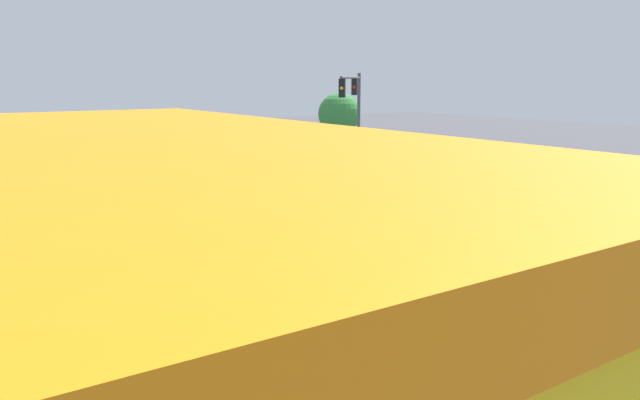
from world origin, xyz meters
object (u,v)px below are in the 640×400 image
at_px(car_5, 230,172).
at_px(tree_corner_a, 339,114).
at_px(car_2, 176,223).
at_px(car_3, 327,199).
at_px(traffic_signal_mast, 354,107).
at_px(car_0, 555,172).

height_order(car_5, tree_corner_a, tree_corner_a).
xyz_separation_m(car_2, car_3, (0.74, -7.41, 0.00)).
relative_size(traffic_signal_mast, tree_corner_a, 1.25).
bearing_deg(car_0, traffic_signal_mast, -20.00).
bearing_deg(car_0, car_3, -2.32).
relative_size(car_0, car_2, 1.02).
xyz_separation_m(car_2, car_5, (11.00, -7.67, -0.06)).
relative_size(car_0, tree_corner_a, 0.86).
bearing_deg(car_2, tree_corner_a, -141.49).
bearing_deg(traffic_signal_mast, car_0, 115.36).
distance_m(car_0, tree_corner_a, 14.69).
distance_m(car_0, car_5, 18.96).
bearing_deg(car_5, car_3, -179.50).
xyz_separation_m(traffic_signal_mast, car_0, (-4.14, -11.61, -3.87)).
bearing_deg(car_3, traffic_signal_mast, -140.52).
xyz_separation_m(car_0, tree_corner_a, (13.07, 6.04, 2.91)).
relative_size(car_2, tree_corner_a, 0.84).
bearing_deg(car_5, traffic_signal_mast, -147.25).
bearing_deg(traffic_signal_mast, tree_corner_a, -166.96).
relative_size(car_2, car_3, 0.88).
height_order(car_2, car_5, car_2).
height_order(traffic_signal_mast, car_3, traffic_signal_mast).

